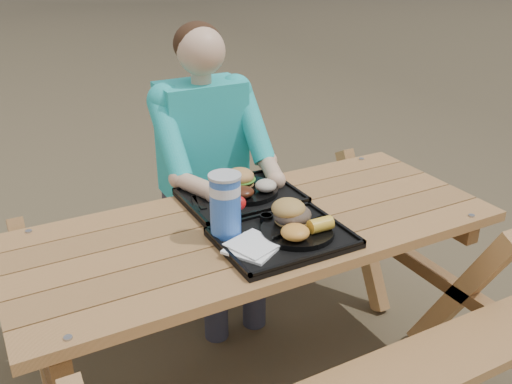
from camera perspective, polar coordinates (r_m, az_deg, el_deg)
name	(u,v)px	position (r m, az deg, el deg)	size (l,w,h in m)	color
ground	(256,380)	(2.55, 0.00, -18.28)	(60.00, 60.00, 0.00)	#999999
picnic_table	(256,307)	(2.31, 0.00, -11.46)	(1.80, 1.49, 0.75)	#999999
tray_near	(283,239)	(1.99, 2.74, -4.70)	(0.45, 0.35, 0.02)	black
tray_far	(241,197)	(2.29, -1.55, -0.54)	(0.45, 0.35, 0.02)	black
plate_near	(297,231)	(2.01, 4.17, -3.89)	(0.26, 0.26, 0.02)	black
plate_far	(246,191)	(2.30, -1.00, 0.15)	(0.26, 0.26, 0.02)	black
napkin_stack	(252,247)	(1.90, -0.35, -5.53)	(0.16, 0.16, 0.02)	white
soda_cup	(225,206)	(1.96, -3.08, -1.43)	(0.11, 0.11, 0.22)	blue
condiment_bbq	(266,218)	(2.08, 1.05, -2.64)	(0.05, 0.05, 0.03)	#340F05
condiment_mustard	(279,214)	(2.11, 2.27, -2.18)	(0.05, 0.05, 0.03)	gold
sandwich	(293,205)	(2.01, 3.68, -1.30)	(0.13, 0.13, 0.13)	#B98941
mac_cheese	(295,232)	(1.92, 3.94, -4.03)	(0.10, 0.10, 0.05)	gold
corn_cob	(321,225)	(1.98, 6.48, -3.26)	(0.08, 0.08, 0.05)	yellow
cutlery_far	(199,202)	(2.24, -5.74, -0.97)	(0.02, 0.14, 0.01)	black
burger	(240,173)	(2.31, -1.65, 1.94)	(0.12, 0.12, 0.11)	#CC8C48
baked_beans	(243,192)	(2.22, -1.31, 0.00)	(0.09, 0.09, 0.04)	#4A1E0E
potato_salad	(266,186)	(2.27, 0.99, 0.65)	(0.09, 0.09, 0.05)	beige
diner	(206,185)	(2.71, -5.07, 0.72)	(0.48, 0.84, 1.28)	teal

